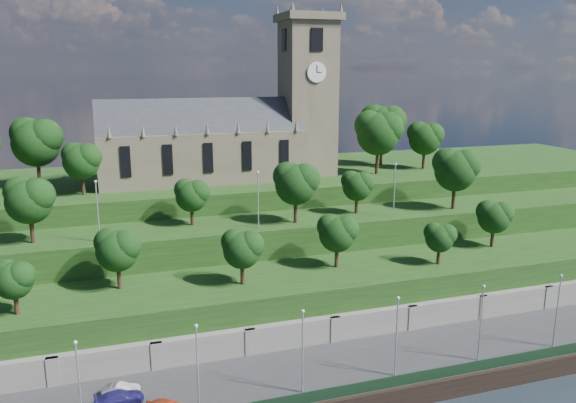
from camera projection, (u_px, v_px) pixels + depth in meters
name	position (u px, v px, depth m)	size (l,w,h in m)	color
promenade	(309.00, 380.00, 58.45)	(160.00, 12.00, 2.00)	#2D2D30
fence	(329.00, 394.00, 53.08)	(160.00, 0.10, 1.20)	#15311C
retaining_wall	(291.00, 341.00, 63.64)	(160.00, 2.10, 5.00)	slate
embankment_lower	(276.00, 307.00, 68.87)	(160.00, 12.00, 8.00)	#1A3B13
embankment_upper	(254.00, 263.00, 78.59)	(160.00, 10.00, 12.00)	#1A3B13
hilltop	(223.00, 216.00, 97.69)	(160.00, 32.00, 15.00)	#1A3B13
church	(231.00, 132.00, 90.73)	(38.60, 12.35, 27.60)	brown
trees_lower	(287.00, 239.00, 67.74)	(65.49, 8.33, 7.11)	black
trees_upper	(295.00, 182.00, 76.47)	(64.67, 8.18, 9.17)	black
trees_hilltop	(237.00, 136.00, 90.23)	(78.69, 16.27, 11.21)	black
lamp_posts_promenade	(303.00, 346.00, 53.24)	(60.36, 0.36, 8.67)	#B2B2B7
lamp_posts_upper	(258.00, 195.00, 73.40)	(40.36, 0.36, 7.66)	#B2B2B7
car_middle	(121.00, 390.00, 53.81)	(1.22, 3.51, 1.16)	#ABACAF
car_right	(119.00, 398.00, 52.32)	(1.82, 4.47, 1.30)	navy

